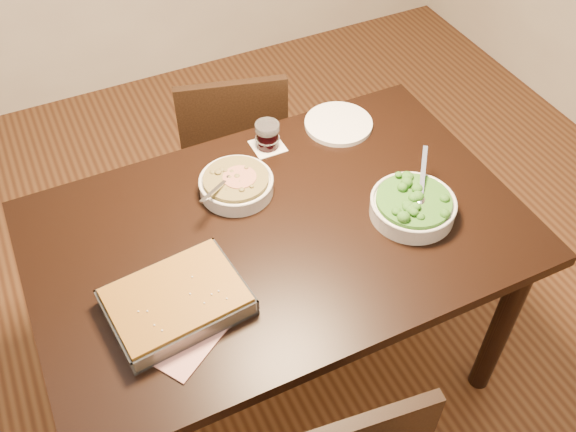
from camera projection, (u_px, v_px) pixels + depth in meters
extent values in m
plane|color=#442413|center=(281.00, 364.00, 2.38)|extent=(4.00, 4.00, 0.00)
cube|color=black|center=(279.00, 233.00, 1.85)|extent=(1.40, 0.90, 0.04)
cube|color=black|center=(279.00, 249.00, 1.90)|extent=(1.26, 0.76, 0.08)
cylinder|color=black|center=(501.00, 325.00, 2.08)|extent=(0.07, 0.07, 0.71)
cylinder|color=black|center=(68.00, 293.00, 2.17)|extent=(0.07, 0.07, 0.71)
cylinder|color=black|center=(382.00, 183.00, 2.53)|extent=(0.07, 0.07, 0.71)
cube|color=#C4383A|center=(186.00, 324.00, 1.61)|extent=(0.34, 0.31, 0.01)
cube|color=white|center=(268.00, 146.00, 2.08)|extent=(0.10, 0.10, 0.00)
cylinder|color=silver|center=(236.00, 186.00, 1.92)|extent=(0.22, 0.22, 0.04)
torus|color=silver|center=(236.00, 180.00, 1.91)|extent=(0.22, 0.22, 0.01)
cylinder|color=#3E2F10|center=(236.00, 179.00, 1.90)|extent=(0.20, 0.20, 0.02)
cube|color=silver|center=(225.00, 190.00, 1.85)|extent=(0.11, 0.10, 0.04)
cylinder|color=maroon|center=(239.00, 177.00, 1.90)|extent=(0.10, 0.10, 0.00)
cylinder|color=silver|center=(412.00, 208.00, 1.86)|extent=(0.25, 0.25, 0.05)
torus|color=silver|center=(414.00, 201.00, 1.84)|extent=(0.25, 0.25, 0.01)
cylinder|color=#164710|center=(414.00, 200.00, 1.83)|extent=(0.22, 0.22, 0.02)
cube|color=silver|center=(416.00, 178.00, 1.88)|extent=(0.11, 0.14, 0.05)
cube|color=silver|center=(178.00, 308.00, 1.64)|extent=(0.37, 0.29, 0.01)
cube|color=#62360E|center=(176.00, 301.00, 1.62)|extent=(0.35, 0.27, 0.05)
cube|color=silver|center=(157.00, 269.00, 1.69)|extent=(0.34, 0.04, 0.05)
cube|color=silver|center=(198.00, 337.00, 1.55)|extent=(0.34, 0.04, 0.05)
cube|color=silver|center=(235.00, 274.00, 1.68)|extent=(0.03, 0.25, 0.05)
cube|color=silver|center=(114.00, 331.00, 1.56)|extent=(0.03, 0.25, 0.05)
cylinder|color=black|center=(267.00, 138.00, 2.06)|extent=(0.07, 0.07, 0.06)
cylinder|color=silver|center=(267.00, 127.00, 2.02)|extent=(0.08, 0.08, 0.02)
cylinder|color=white|center=(338.00, 124.00, 2.15)|extent=(0.23, 0.23, 0.02)
cube|color=black|center=(232.00, 148.00, 2.61)|extent=(0.48, 0.48, 0.04)
cylinder|color=black|center=(266.00, 155.00, 2.90)|extent=(0.03, 0.03, 0.38)
cylinder|color=black|center=(280.00, 207.00, 2.67)|extent=(0.03, 0.03, 0.38)
cylinder|color=black|center=(192.00, 165.00, 2.85)|extent=(0.03, 0.03, 0.38)
cylinder|color=black|center=(200.00, 218.00, 2.63)|extent=(0.03, 0.03, 0.38)
cube|color=black|center=(234.00, 132.00, 2.33)|extent=(0.39, 0.13, 0.42)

